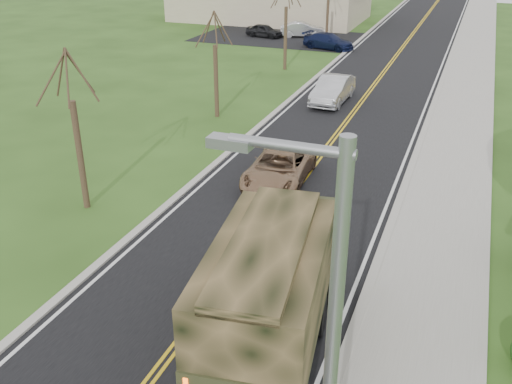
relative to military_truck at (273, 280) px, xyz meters
The scene contains 14 objects.
road 35.05m from the military_truck, 93.76° to the left, with size 8.00×120.00×0.01m, color black.
curb_right 35.03m from the military_truck, 86.96° to the left, with size 0.30×120.00×0.12m, color #9E998E.
sidewalk_right 35.16m from the military_truck, 84.11° to the left, with size 3.20×120.00×0.10m, color #9E998E.
curb_left 35.57m from the military_truck, 100.46° to the left, with size 0.30×120.00×0.10m, color #9E998E.
bare_tree_a 10.54m from the military_truck, 152.11° to the left, with size 1.93×2.26×6.08m.
bare_tree_b 19.31m from the military_truck, 118.79° to the left, with size 1.83×2.14×5.73m.
bare_tree_c 30.39m from the military_truck, 107.82° to the left, with size 2.04×2.39×6.42m.
bare_tree_d 41.97m from the military_truck, 102.80° to the left, with size 1.88×2.20×5.91m.
military_truck is the anchor object (origin of this frame).
suv_champagne 10.31m from the military_truck, 107.88° to the left, with size 2.32×5.02×1.40m, color #8F6D50.
sedan_silver 22.29m from the military_truck, 100.18° to the left, with size 1.65×4.73×1.56m, color silver.
lot_car_dark 43.14m from the military_truck, 110.57° to the left, with size 1.42×3.54×1.20m, color black.
lot_car_silver 43.45m from the military_truck, 105.79° to the left, with size 1.46×4.17×1.38m, color silver.
lot_car_navy 38.19m from the military_truck, 102.36° to the left, with size 1.83×4.49×1.30m, color #0F1738.
Camera 1 is at (6.08, -5.89, 9.96)m, focal length 40.00 mm.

